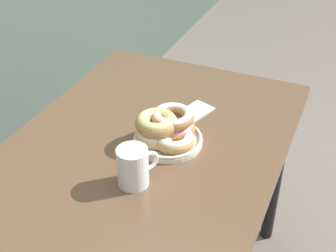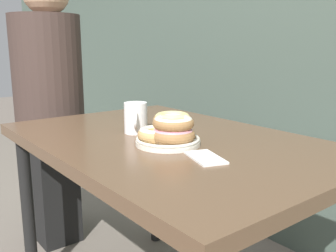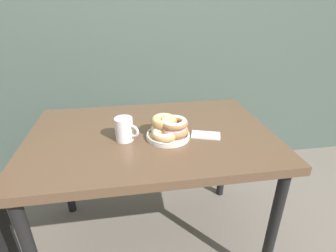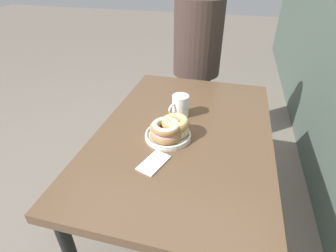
% 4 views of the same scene
% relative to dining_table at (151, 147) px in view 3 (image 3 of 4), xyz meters
% --- Properties ---
extents(wall_back, '(8.00, 0.05, 2.60)m').
position_rel_dining_table_xyz_m(wall_back, '(0.00, 0.84, 0.66)').
color(wall_back, '#47564C').
rests_on(wall_back, ground_plane).
extents(dining_table, '(1.17, 0.78, 0.72)m').
position_rel_dining_table_xyz_m(dining_table, '(0.00, 0.00, 0.00)').
color(dining_table, brown).
rests_on(dining_table, ground_plane).
extents(donut_plate, '(0.23, 0.21, 0.10)m').
position_rel_dining_table_xyz_m(donut_plate, '(0.08, -0.06, 0.12)').
color(donut_plate, silver).
rests_on(donut_plate, dining_table).
extents(coffee_mug, '(0.11, 0.09, 0.11)m').
position_rel_dining_table_xyz_m(coffee_mug, '(-0.12, -0.05, 0.13)').
color(coffee_mug, white).
rests_on(coffee_mug, dining_table).
extents(napkin, '(0.15, 0.11, 0.01)m').
position_rel_dining_table_xyz_m(napkin, '(0.25, -0.07, 0.08)').
color(napkin, white).
rests_on(napkin, dining_table).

